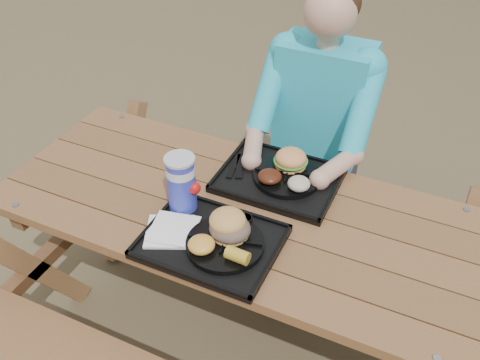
% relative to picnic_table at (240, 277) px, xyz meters
% --- Properties ---
extents(ground, '(60.00, 60.00, 0.00)m').
position_rel_picnic_table_xyz_m(ground, '(0.00, 0.00, -0.38)').
color(ground, '#999999').
rests_on(ground, ground).
extents(picnic_table, '(1.80, 1.49, 0.75)m').
position_rel_picnic_table_xyz_m(picnic_table, '(0.00, 0.00, 0.00)').
color(picnic_table, '#999999').
rests_on(picnic_table, ground).
extents(tray_near, '(0.45, 0.35, 0.02)m').
position_rel_picnic_table_xyz_m(tray_near, '(-0.01, -0.21, 0.39)').
color(tray_near, black).
rests_on(tray_near, picnic_table).
extents(tray_far, '(0.45, 0.35, 0.02)m').
position_rel_picnic_table_xyz_m(tray_far, '(0.07, 0.20, 0.39)').
color(tray_far, black).
rests_on(tray_far, picnic_table).
extents(plate_near, '(0.26, 0.26, 0.02)m').
position_rel_picnic_table_xyz_m(plate_near, '(0.05, -0.21, 0.41)').
color(plate_near, black).
rests_on(plate_near, tray_near).
extents(plate_far, '(0.26, 0.26, 0.02)m').
position_rel_picnic_table_xyz_m(plate_far, '(0.10, 0.21, 0.41)').
color(plate_far, black).
rests_on(plate_far, tray_far).
extents(napkin_stack, '(0.21, 0.21, 0.02)m').
position_rel_picnic_table_xyz_m(napkin_stack, '(-0.15, -0.24, 0.40)').
color(napkin_stack, white).
rests_on(napkin_stack, tray_near).
extents(soda_cup, '(0.10, 0.10, 0.20)m').
position_rel_picnic_table_xyz_m(soda_cup, '(-0.18, -0.10, 0.50)').
color(soda_cup, '#1721AE').
rests_on(soda_cup, tray_near).
extents(condiment_bbq, '(0.05, 0.05, 0.03)m').
position_rel_picnic_table_xyz_m(condiment_bbq, '(-0.02, -0.09, 0.41)').
color(condiment_bbq, black).
rests_on(condiment_bbq, tray_near).
extents(condiment_mustard, '(0.05, 0.05, 0.03)m').
position_rel_picnic_table_xyz_m(condiment_mustard, '(0.06, -0.09, 0.41)').
color(condiment_mustard, yellow).
rests_on(condiment_mustard, tray_near).
extents(sandwich, '(0.13, 0.13, 0.13)m').
position_rel_picnic_table_xyz_m(sandwich, '(0.04, -0.18, 0.48)').
color(sandwich, '#DF9D4E').
rests_on(sandwich, plate_near).
extents(mac_cheese, '(0.09, 0.09, 0.04)m').
position_rel_picnic_table_xyz_m(mac_cheese, '(-0.01, -0.28, 0.44)').
color(mac_cheese, '#F2B13F').
rests_on(mac_cheese, plate_near).
extents(corn_cob, '(0.08, 0.08, 0.04)m').
position_rel_picnic_table_xyz_m(corn_cob, '(0.12, -0.27, 0.44)').
color(corn_cob, gold).
rests_on(corn_cob, plate_near).
extents(cutlery_far, '(0.08, 0.16, 0.01)m').
position_rel_picnic_table_xyz_m(cutlery_far, '(-0.09, 0.20, 0.40)').
color(cutlery_far, black).
rests_on(cutlery_far, tray_far).
extents(burger, '(0.12, 0.12, 0.11)m').
position_rel_picnic_table_xyz_m(burger, '(0.09, 0.26, 0.47)').
color(burger, '#F09654').
rests_on(burger, plate_far).
extents(baked_beans, '(0.09, 0.09, 0.04)m').
position_rel_picnic_table_xyz_m(baked_beans, '(0.05, 0.15, 0.44)').
color(baked_beans, '#4A1E0E').
rests_on(baked_beans, plate_far).
extents(potato_salad, '(0.08, 0.08, 0.05)m').
position_rel_picnic_table_xyz_m(potato_salad, '(0.17, 0.15, 0.44)').
color(potato_salad, beige).
rests_on(potato_salad, plate_far).
extents(diner, '(0.48, 0.84, 1.28)m').
position_rel_picnic_table_xyz_m(diner, '(0.08, 0.64, 0.27)').
color(diner, '#1CC5B7').
rests_on(diner, ground).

